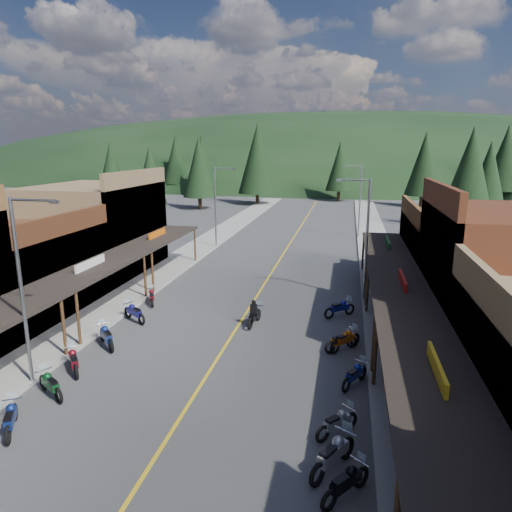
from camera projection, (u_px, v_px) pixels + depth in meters
The scene contains 40 objects.
ground at pixel (229, 341), 23.90m from camera, with size 220.00×220.00×0.00m, color #38383A.
centerline at pixel (283, 255), 42.97m from camera, with size 0.15×90.00×0.01m, color gold.
sidewalk_west at pixel (195, 250), 44.62m from camera, with size 3.40×94.00×0.15m, color gray.
sidewalk_east at pixel (378, 258), 41.28m from camera, with size 3.40×94.00×0.15m, color gray.
shop_west_2 at pixel (15, 272), 27.58m from camera, with size 10.90×9.00×6.20m.
shop_west_3 at pixel (98, 229), 36.51m from camera, with size 10.90×10.20×8.20m.
shop_east_2 at pixel (512, 282), 22.05m from camera, with size 10.90×9.00×8.20m.
shop_east_3 at pixel (463, 257), 31.44m from camera, with size 10.90×10.20×6.20m.
streetlight_0 at pixel (24, 284), 18.48m from camera, with size 2.16×0.18×8.00m.
streetlight_1 at pixel (217, 203), 45.17m from camera, with size 2.16×0.18×8.00m.
streetlight_2 at pixel (365, 234), 29.15m from camera, with size 2.16×0.18×8.00m.
streetlight_3 at pixel (359, 198), 50.13m from camera, with size 2.16×0.18×8.00m.
ridge_hill at pixel (331, 178), 152.61m from camera, with size 310.00×140.00×60.00m, color black.
pine_0 at pixel (111, 165), 89.20m from camera, with size 5.04×5.04×11.00m.
pine_1 at pixel (202, 161), 93.58m from camera, with size 5.88×5.88×12.50m.
pine_2 at pixel (257, 158), 79.27m from camera, with size 6.72×6.72×14.00m.
pine_3 at pixel (340, 166), 84.55m from camera, with size 5.04×5.04×11.00m.
pine_4 at pixel (424, 164), 75.96m from camera, with size 5.88×5.88×12.50m.
pine_5 at pixel (506, 158), 84.15m from camera, with size 6.72×6.72×14.00m.
pine_7 at pixel (176, 160), 100.83m from camera, with size 5.88×5.88×12.50m.
pine_8 at pixel (150, 175), 64.88m from camera, with size 4.48×4.48×10.00m.
pine_9 at pixel (488, 174), 60.71m from camera, with size 4.93×4.93×10.80m.
pine_10 at pixel (199, 167), 73.46m from camera, with size 5.38×5.38×11.60m.
pine_11 at pixel (470, 170), 54.61m from camera, with size 5.82×5.82×12.40m.
bike_west_4 at pixel (10, 417), 16.10m from camera, with size 0.68×2.05×1.17m, color navy, non-canonical shape.
bike_west_5 at pixel (50, 383), 18.40m from camera, with size 0.69×2.07×1.18m, color #0D421B, non-canonical shape.
bike_west_6 at pixel (74, 360), 20.43m from camera, with size 0.70×2.10×1.20m, color maroon, non-canonical shape.
bike_west_7 at pixel (106, 335), 23.00m from camera, with size 0.74×2.22×1.27m, color navy, non-canonical shape.
bike_west_8 at pixel (134, 312), 26.39m from camera, with size 0.71×2.12×1.21m, color navy, non-canonical shape.
bike_west_9 at pixel (152, 296), 29.39m from camera, with size 0.64×1.93×1.10m, color maroon, non-canonical shape.
bike_east_3 at pixel (346, 481), 13.03m from camera, with size 0.67×2.02×1.16m, color black, non-canonical shape.
bike_east_4 at pixel (333, 453), 14.10m from camera, with size 0.78×2.33×1.33m, color gray, non-canonical shape.
bike_east_5 at pixel (337, 422), 15.92m from camera, with size 0.64×1.92×1.10m, color gray, non-canonical shape.
bike_east_6 at pixel (355, 374), 19.27m from camera, with size 0.65×1.95×1.11m, color navy, non-canonical shape.
bike_east_7 at pixel (341, 340), 22.63m from camera, with size 0.65×1.95×1.11m, color #A8530C, non-canonical shape.
bike_east_8 at pixel (345, 339), 22.70m from camera, with size 0.69×2.08×1.19m, color #C2500D, non-canonical shape.
bike_east_9 at pixel (340, 307), 27.12m from camera, with size 0.71×2.13×1.22m, color navy, non-canonical shape.
rider_on_bike at pixel (254, 315), 25.87m from camera, with size 0.95×2.15×1.58m.
pedestrian_east_a at pixel (393, 377), 18.03m from camera, with size 0.64×0.42×1.75m, color #242131.
pedestrian_east_b at pixel (379, 280), 31.32m from camera, with size 0.81×0.47×1.67m, color brown.
Camera 1 is at (5.79, -21.49, 9.88)m, focal length 32.00 mm.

